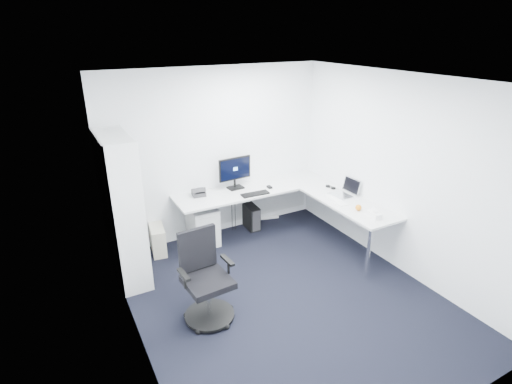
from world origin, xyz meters
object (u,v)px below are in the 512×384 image
monitor (235,173)px  laptop (341,188)px  l_desk (268,218)px  task_chair (208,279)px  bookshelf (122,210)px

monitor → laptop: bearing=-43.3°
l_desk → laptop: size_ratio=7.52×
l_desk → task_chair: 2.04m
bookshelf → l_desk: bearing=-1.3°
l_desk → bookshelf: bearing=178.7°
l_desk → monitor: 0.89m
task_chair → monitor: size_ratio=1.95×
l_desk → bookshelf: (-2.17, 0.05, 0.61)m
task_chair → monitor: bearing=51.7°
laptop → task_chair: bearing=-164.8°
l_desk → laptop: laptop is taller
bookshelf → task_chair: bearing=-65.5°
task_chair → monitor: 2.25m
l_desk → monitor: bearing=122.8°
laptop → bookshelf: bearing=167.5°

